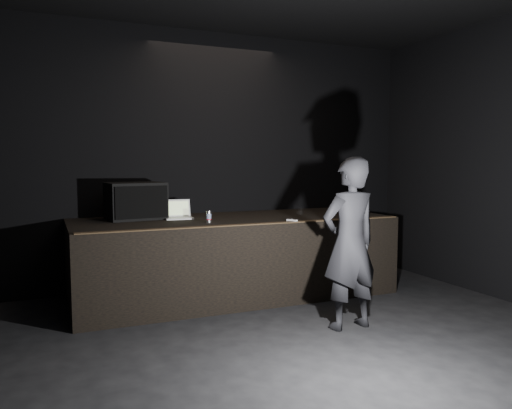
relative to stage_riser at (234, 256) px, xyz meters
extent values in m
plane|color=black|center=(0.00, -2.73, -0.50)|extent=(7.00, 7.00, 0.00)
cube|color=black|center=(0.00, 0.77, 1.25)|extent=(6.00, 0.10, 3.50)
cube|color=black|center=(0.00, 0.00, 0.00)|extent=(4.00, 1.50, 1.00)
cube|color=brown|center=(0.00, -0.71, 0.51)|extent=(3.92, 0.10, 0.01)
cube|color=black|center=(-1.17, 0.35, 0.73)|extent=(0.74, 0.56, 0.46)
cube|color=black|center=(-1.14, 0.10, 0.73)|extent=(0.65, 0.10, 0.40)
cylinder|color=black|center=(-1.10, 0.59, 0.51)|extent=(0.75, 0.52, 0.02)
cube|color=white|center=(-0.67, 0.16, 0.51)|extent=(0.36, 0.26, 0.02)
cube|color=silver|center=(-0.67, 0.16, 0.52)|extent=(0.29, 0.16, 0.00)
cube|color=white|center=(-0.66, 0.31, 0.62)|extent=(0.34, 0.10, 0.22)
cube|color=#C6ED45|center=(-0.66, 0.30, 0.62)|extent=(0.30, 0.07, 0.17)
cylinder|color=silver|center=(-0.44, -0.35, 0.57)|extent=(0.06, 0.06, 0.14)
cylinder|color=navy|center=(-0.44, -0.35, 0.57)|extent=(0.06, 0.06, 0.06)
cylinder|color=red|center=(-0.44, -0.35, 0.54)|extent=(0.06, 0.06, 0.01)
cylinder|color=white|center=(0.97, 0.02, 0.55)|extent=(0.08, 0.08, 0.10)
cube|color=white|center=(0.50, -0.65, 0.51)|extent=(0.08, 0.15, 0.03)
imported|color=black|center=(0.65, -1.66, 0.38)|extent=(0.67, 0.47, 1.77)
camera|label=1|loc=(-2.21, -5.93, 1.23)|focal=35.00mm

